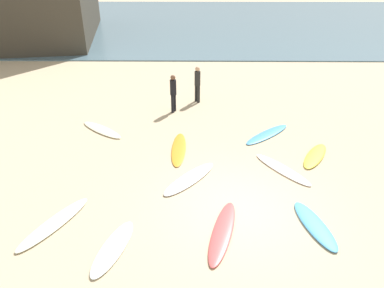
# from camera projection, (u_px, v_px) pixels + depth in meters

# --- Properties ---
(ground_plane) EXTENTS (120.00, 120.00, 0.00)m
(ground_plane) POSITION_uv_depth(u_px,v_px,m) (240.00, 207.00, 9.58)
(ground_plane) COLOR #C6B28E
(ocean_water) EXTENTS (120.00, 40.00, 0.08)m
(ocean_water) POSITION_uv_depth(u_px,v_px,m) (207.00, 19.00, 41.29)
(ocean_water) COLOR slate
(ocean_water) RESTS_ON ground_plane
(surfboard_0) EXTENTS (0.96, 2.03, 0.09)m
(surfboard_0) POSITION_uv_depth(u_px,v_px,m) (315.00, 225.00, 8.87)
(surfboard_0) COLOR #469BDC
(surfboard_0) RESTS_ON ground_plane
(surfboard_1) EXTENTS (1.52, 2.34, 0.09)m
(surfboard_1) POSITION_uv_depth(u_px,v_px,m) (54.00, 223.00, 8.93)
(surfboard_1) COLOR silver
(surfboard_1) RESTS_ON ground_plane
(surfboard_2) EXTENTS (1.09, 2.49, 0.08)m
(surfboard_2) POSITION_uv_depth(u_px,v_px,m) (223.00, 231.00, 8.66)
(surfboard_2) COLOR #D54D4E
(surfboard_2) RESTS_ON ground_plane
(surfboard_3) EXTENTS (1.02, 2.00, 0.09)m
(surfboard_3) POSITION_uv_depth(u_px,v_px,m) (113.00, 248.00, 8.16)
(surfboard_3) COLOR white
(surfboard_3) RESTS_ON ground_plane
(surfboard_4) EXTENTS (1.54, 2.02, 0.09)m
(surfboard_4) POSITION_uv_depth(u_px,v_px,m) (315.00, 156.00, 12.05)
(surfboard_4) COLOR yellow
(surfboard_4) RESTS_ON ground_plane
(surfboard_5) EXTENTS (2.14, 1.93, 0.08)m
(surfboard_5) POSITION_uv_depth(u_px,v_px,m) (102.00, 130.00, 13.93)
(surfboard_5) COLOR #F4EEC8
(surfboard_5) RESTS_ON ground_plane
(surfboard_6) EXTENTS (0.53, 2.54, 0.07)m
(surfboard_6) POSITION_uv_depth(u_px,v_px,m) (179.00, 149.00, 12.52)
(surfboard_6) COLOR orange
(surfboard_6) RESTS_ON ground_plane
(surfboard_7) EXTENTS (1.90, 2.21, 0.08)m
(surfboard_7) POSITION_uv_depth(u_px,v_px,m) (190.00, 178.00, 10.79)
(surfboard_7) COLOR silver
(surfboard_7) RESTS_ON ground_plane
(surfboard_8) EXTENTS (2.19, 2.13, 0.08)m
(surfboard_8) POSITION_uv_depth(u_px,v_px,m) (267.00, 134.00, 13.57)
(surfboard_8) COLOR #4599D8
(surfboard_8) RESTS_ON ground_plane
(surfboard_9) EXTENTS (1.74, 2.22, 0.07)m
(surfboard_9) POSITION_uv_depth(u_px,v_px,m) (282.00, 169.00, 11.29)
(surfboard_9) COLOR silver
(surfboard_9) RESTS_ON ground_plane
(beachgoer_near) EXTENTS (0.36, 0.36, 1.71)m
(beachgoer_near) POSITION_uv_depth(u_px,v_px,m) (173.00, 92.00, 15.28)
(beachgoer_near) COLOR black
(beachgoer_near) RESTS_ON ground_plane
(beachgoer_mid) EXTENTS (0.39, 0.39, 1.74)m
(beachgoer_mid) POSITION_uv_depth(u_px,v_px,m) (197.00, 83.00, 16.39)
(beachgoer_mid) COLOR black
(beachgoer_mid) RESTS_ON ground_plane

